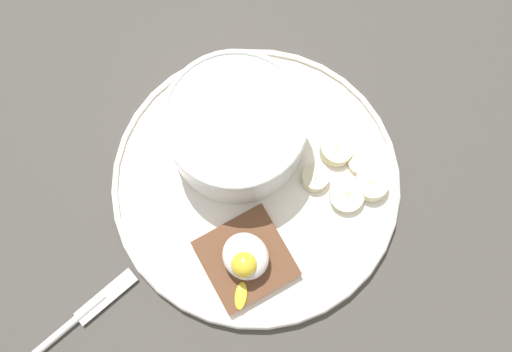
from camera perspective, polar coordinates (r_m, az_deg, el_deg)
The scene contains 11 objects.
ground_plane at distance 62.16cm, azimuth -0.00°, elevation -0.95°, with size 120.00×120.00×2.00cm, color #46423D.
plate at distance 60.41cm, azimuth -0.00°, elevation -0.54°, with size 30.55×30.55×1.60cm.
oatmeal_bowl at distance 58.26cm, azimuth -1.99°, elevation 4.71°, with size 14.46×14.46×7.19cm.
toast_slice at distance 58.10cm, azimuth -1.02°, elevation -8.26°, with size 9.49×9.49×1.09cm.
poached_egg at distance 55.95cm, azimuth -1.08°, elevation -8.23°, with size 6.41×6.27×3.70cm.
banana_slice_front at distance 61.03cm, azimuth 8.04°, elevation 2.62°, with size 4.47×4.55×1.67cm.
banana_slice_left at distance 59.83cm, azimuth 9.05°, elevation -1.90°, with size 5.14×5.16×1.80cm.
banana_slice_back at distance 60.56cm, azimuth 11.49°, elevation -0.80°, with size 4.54×4.45×1.71cm.
banana_slice_right at distance 59.95cm, azimuth 5.92°, elevation -0.17°, with size 3.31×3.38×1.40cm.
banana_slice_inner at distance 61.31cm, azimuth 10.46°, elevation 1.41°, with size 3.44×3.47×1.02cm.
knife at distance 61.46cm, azimuth -16.92°, elevation -12.94°, with size 1.95×12.30×0.80cm.
Camera 1 is at (-11.80, 9.30, 61.31)cm, focal length 40.00 mm.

